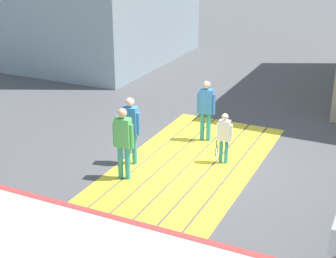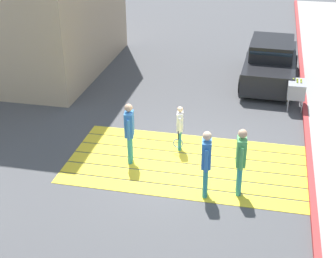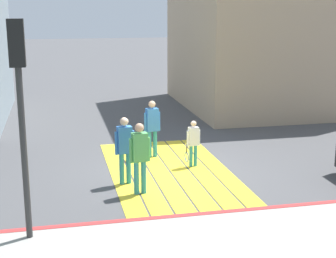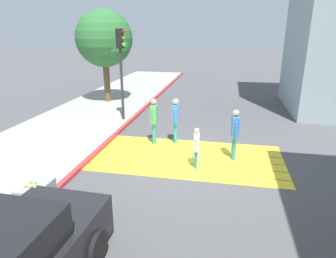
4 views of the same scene
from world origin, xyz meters
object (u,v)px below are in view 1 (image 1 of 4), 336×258
pedestrian_adult_side (130,126)px  pedestrian_child_with_racket (224,135)px  pedestrian_adult_lead (123,139)px  pedestrian_adult_trailing (206,106)px

pedestrian_adult_side → pedestrian_child_with_racket: size_ratio=1.31×
pedestrian_adult_lead → pedestrian_adult_trailing: 3.11m
pedestrian_adult_trailing → pedestrian_child_with_racket: (-1.17, -0.95, -0.25)m
pedestrian_adult_lead → pedestrian_adult_trailing: pedestrian_adult_lead is taller
pedestrian_adult_lead → pedestrian_adult_side: pedestrian_adult_lead is taller
pedestrian_adult_trailing → pedestrian_adult_side: size_ratio=0.99×
pedestrian_adult_trailing → pedestrian_adult_side: 2.47m
pedestrian_adult_lead → pedestrian_child_with_racket: (1.81, -1.82, -0.27)m
pedestrian_adult_trailing → pedestrian_child_with_racket: size_ratio=1.29×
pedestrian_adult_lead → pedestrian_adult_trailing: size_ratio=1.02×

